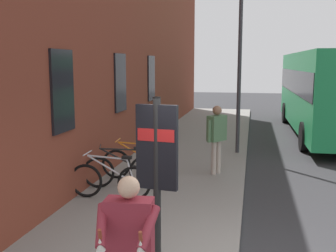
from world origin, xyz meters
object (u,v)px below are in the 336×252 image
bicycle_far_end (122,170)px  pedestrian_crossing_street (217,133)px  bicycle_by_door (110,181)px  bicycle_leaning_wall (138,163)px  transit_info_sign (157,159)px  city_bus (325,89)px  tourist_with_hotdogs (129,239)px  street_lamp (240,45)px

bicycle_far_end → pedestrian_crossing_street: bearing=-51.8°
bicycle_by_door → bicycle_far_end: size_ratio=1.04×
bicycle_by_door → bicycle_leaning_wall: bearing=-5.7°
bicycle_by_door → bicycle_leaning_wall: (1.53, -0.15, 0.00)m
transit_info_sign → bicycle_by_door: bearing=30.8°
bicycle_leaning_wall → city_bus: (8.12, -5.58, 1.41)m
bicycle_far_end → tourist_with_hotdogs: (-4.86, -1.68, 0.66)m
bicycle_by_door → street_lamp: size_ratio=0.31×
bicycle_far_end → pedestrian_crossing_street: (1.58, -2.00, 0.69)m
bicycle_by_door → bicycle_far_end: 0.83m
city_bus → bicycle_by_door: bearing=149.3°
bicycle_far_end → city_bus: size_ratio=0.16×
bicycle_leaning_wall → tourist_with_hotdogs: 5.80m
bicycle_leaning_wall → street_lamp: (3.54, -2.28, 2.97)m
bicycle_leaning_wall → city_bus: 9.95m
street_lamp → bicycle_leaning_wall: bearing=147.2°
city_bus → transit_info_sign: bearing=162.0°
tourist_with_hotdogs → street_lamp: bearing=-4.7°
transit_info_sign → street_lamp: street_lamp is taller
pedestrian_crossing_street → tourist_with_hotdogs: size_ratio=1.03×
bicycle_far_end → street_lamp: bearing=-30.0°
tourist_with_hotdogs → transit_info_sign: bearing=-0.3°
city_bus → street_lamp: bearing=144.3°
bicycle_by_door → transit_info_sign: (-2.82, -1.68, 1.21)m
pedestrian_crossing_street → street_lamp: 3.53m
transit_info_sign → pedestrian_crossing_street: (5.22, -0.31, -0.52)m
bicycle_leaning_wall → street_lamp: bearing=-32.8°
pedestrian_crossing_street → street_lamp: bearing=-9.3°
street_lamp → bicycle_by_door: bearing=154.4°
bicycle_by_door → pedestrian_crossing_street: bearing=-39.7°
bicycle_leaning_wall → transit_info_sign: 4.76m
bicycle_leaning_wall → pedestrian_crossing_street: pedestrian_crossing_street is taller
bicycle_by_door → city_bus: city_bus is taller
bicycle_by_door → bicycle_far_end: same height
bicycle_leaning_wall → city_bus: bearing=-34.5°
bicycle_far_end → street_lamp: (4.24, -2.44, 2.97)m
city_bus → street_lamp: 5.86m
bicycle_far_end → city_bus: bearing=-33.1°
bicycle_leaning_wall → transit_info_sign: size_ratio=0.74×
bicycle_leaning_wall → pedestrian_crossing_street: size_ratio=1.00×
bicycle_by_door → transit_info_sign: transit_info_sign is taller
bicycle_far_end → bicycle_leaning_wall: size_ratio=0.96×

